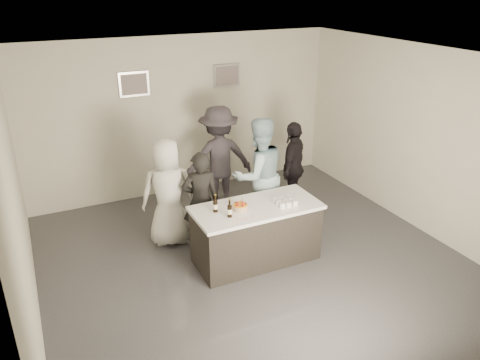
{
  "coord_description": "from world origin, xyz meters",
  "views": [
    {
      "loc": [
        -2.75,
        -5.28,
        3.93
      ],
      "look_at": [
        0.0,
        0.5,
        1.15
      ],
      "focal_mm": 35.0,
      "sensor_mm": 36.0,
      "label": 1
    }
  ],
  "objects_px": {
    "person_guest_left": "(168,193)",
    "person_guest_back": "(219,158)",
    "beer_bottle_b": "(230,208)",
    "person_main_black": "(201,201)",
    "bar_counter": "(256,233)",
    "cake": "(240,207)",
    "person_main_blue": "(259,175)",
    "person_guest_right": "(293,167)",
    "beer_bottle_a": "(215,203)"
  },
  "relations": [
    {
      "from": "person_guest_left",
      "to": "person_guest_back",
      "type": "distance_m",
      "value": 1.47
    },
    {
      "from": "beer_bottle_b",
      "to": "person_main_black",
      "type": "bearing_deg",
      "value": 96.87
    },
    {
      "from": "person_main_black",
      "to": "person_guest_back",
      "type": "bearing_deg",
      "value": -112.75
    },
    {
      "from": "bar_counter",
      "to": "person_guest_left",
      "type": "relative_size",
      "value": 1.07
    },
    {
      "from": "cake",
      "to": "person_main_blue",
      "type": "relative_size",
      "value": 0.11
    },
    {
      "from": "person_guest_left",
      "to": "bar_counter",
      "type": "bearing_deg",
      "value": 147.51
    },
    {
      "from": "bar_counter",
      "to": "person_guest_back",
      "type": "relative_size",
      "value": 0.98
    },
    {
      "from": "cake",
      "to": "person_guest_back",
      "type": "bearing_deg",
      "value": 75.69
    },
    {
      "from": "beer_bottle_b",
      "to": "person_guest_right",
      "type": "bearing_deg",
      "value": 36.47
    },
    {
      "from": "cake",
      "to": "person_main_black",
      "type": "bearing_deg",
      "value": 114.14
    },
    {
      "from": "beer_bottle_a",
      "to": "person_guest_back",
      "type": "relative_size",
      "value": 0.14
    },
    {
      "from": "beer_bottle_b",
      "to": "person_main_blue",
      "type": "bearing_deg",
      "value": 45.73
    },
    {
      "from": "cake",
      "to": "person_main_black",
      "type": "height_order",
      "value": "person_main_black"
    },
    {
      "from": "person_main_black",
      "to": "person_guest_left",
      "type": "xyz_separation_m",
      "value": [
        -0.4,
        0.34,
        0.07
      ]
    },
    {
      "from": "beer_bottle_a",
      "to": "cake",
      "type": "bearing_deg",
      "value": -15.76
    },
    {
      "from": "bar_counter",
      "to": "cake",
      "type": "xyz_separation_m",
      "value": [
        -0.26,
        -0.01,
        0.49
      ]
    },
    {
      "from": "bar_counter",
      "to": "beer_bottle_a",
      "type": "relative_size",
      "value": 7.15
    },
    {
      "from": "cake",
      "to": "bar_counter",
      "type": "bearing_deg",
      "value": 1.31
    },
    {
      "from": "person_main_black",
      "to": "cake",
      "type": "bearing_deg",
      "value": 125.8
    },
    {
      "from": "cake",
      "to": "beer_bottle_b",
      "type": "height_order",
      "value": "beer_bottle_b"
    },
    {
      "from": "person_guest_left",
      "to": "cake",
      "type": "bearing_deg",
      "value": 138.77
    },
    {
      "from": "person_guest_right",
      "to": "person_guest_back",
      "type": "bearing_deg",
      "value": -71.65
    },
    {
      "from": "beer_bottle_a",
      "to": "person_guest_left",
      "type": "distance_m",
      "value": 1.06
    },
    {
      "from": "cake",
      "to": "beer_bottle_a",
      "type": "height_order",
      "value": "beer_bottle_a"
    },
    {
      "from": "bar_counter",
      "to": "person_main_blue",
      "type": "xyz_separation_m",
      "value": [
        0.48,
        0.85,
        0.52
      ]
    },
    {
      "from": "beer_bottle_b",
      "to": "person_main_black",
      "type": "relative_size",
      "value": 0.16
    },
    {
      "from": "beer_bottle_a",
      "to": "person_main_black",
      "type": "relative_size",
      "value": 0.16
    },
    {
      "from": "person_main_black",
      "to": "person_guest_right",
      "type": "relative_size",
      "value": 0.96
    },
    {
      "from": "person_main_black",
      "to": "person_guest_back",
      "type": "distance_m",
      "value": 1.44
    },
    {
      "from": "beer_bottle_a",
      "to": "bar_counter",
      "type": "bearing_deg",
      "value": -8.48
    },
    {
      "from": "beer_bottle_b",
      "to": "person_main_black",
      "type": "distance_m",
      "value": 0.89
    },
    {
      "from": "person_main_black",
      "to": "person_guest_left",
      "type": "bearing_deg",
      "value": -28.7
    },
    {
      "from": "beer_bottle_a",
      "to": "person_main_blue",
      "type": "bearing_deg",
      "value": 35.22
    },
    {
      "from": "person_guest_right",
      "to": "beer_bottle_b",
      "type": "bearing_deg",
      "value": -5.98
    },
    {
      "from": "beer_bottle_b",
      "to": "cake",
      "type": "bearing_deg",
      "value": 30.08
    },
    {
      "from": "person_main_blue",
      "to": "person_guest_back",
      "type": "distance_m",
      "value": 1.07
    },
    {
      "from": "beer_bottle_a",
      "to": "person_main_blue",
      "type": "height_order",
      "value": "person_main_blue"
    },
    {
      "from": "person_main_black",
      "to": "person_guest_back",
      "type": "relative_size",
      "value": 0.83
    },
    {
      "from": "cake",
      "to": "person_guest_left",
      "type": "height_order",
      "value": "person_guest_left"
    },
    {
      "from": "bar_counter",
      "to": "person_main_black",
      "type": "bearing_deg",
      "value": 129.31
    },
    {
      "from": "bar_counter",
      "to": "person_guest_left",
      "type": "bearing_deg",
      "value": 133.07
    },
    {
      "from": "person_guest_back",
      "to": "beer_bottle_a",
      "type": "bearing_deg",
      "value": 73.43
    },
    {
      "from": "cake",
      "to": "person_guest_right",
      "type": "bearing_deg",
      "value": 37.26
    },
    {
      "from": "person_guest_left",
      "to": "person_guest_right",
      "type": "xyz_separation_m",
      "value": [
        2.37,
        0.19,
        -0.04
      ]
    },
    {
      "from": "bar_counter",
      "to": "cake",
      "type": "relative_size",
      "value": 8.82
    },
    {
      "from": "bar_counter",
      "to": "beer_bottle_a",
      "type": "xyz_separation_m",
      "value": [
        -0.6,
        0.09,
        0.58
      ]
    },
    {
      "from": "cake",
      "to": "beer_bottle_a",
      "type": "bearing_deg",
      "value": 164.24
    },
    {
      "from": "person_main_blue",
      "to": "person_guest_back",
      "type": "bearing_deg",
      "value": -78.52
    },
    {
      "from": "person_main_blue",
      "to": "bar_counter",
      "type": "bearing_deg",
      "value": 58.41
    },
    {
      "from": "person_guest_right",
      "to": "bar_counter",
      "type": "bearing_deg",
      "value": -0.45
    }
  ]
}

